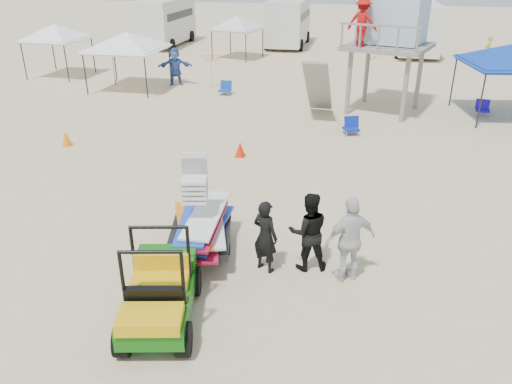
% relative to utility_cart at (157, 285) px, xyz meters
% --- Properties ---
extents(ground, '(140.00, 140.00, 0.00)m').
position_rel_utility_cart_xyz_m(ground, '(0.62, 0.01, -0.79)').
color(ground, beige).
rests_on(ground, ground).
extents(utility_cart, '(1.56, 2.42, 1.70)m').
position_rel_utility_cart_xyz_m(utility_cart, '(0.00, 0.00, 0.00)').
color(utility_cart, '#105B0E').
rests_on(utility_cart, ground).
extents(surf_trailer, '(1.66, 2.51, 2.05)m').
position_rel_utility_cart_xyz_m(surf_trailer, '(0.00, 2.33, 0.04)').
color(surf_trailer, black).
rests_on(surf_trailer, ground).
extents(man_left, '(0.69, 0.59, 1.58)m').
position_rel_utility_cart_xyz_m(man_left, '(1.52, 2.03, 0.00)').
color(man_left, black).
rests_on(man_left, ground).
extents(man_mid, '(0.98, 0.85, 1.71)m').
position_rel_utility_cart_xyz_m(man_mid, '(2.37, 2.28, 0.07)').
color(man_mid, black).
rests_on(man_mid, ground).
extents(man_right, '(1.14, 0.91, 1.82)m').
position_rel_utility_cart_xyz_m(man_right, '(3.22, 2.03, 0.12)').
color(man_right, silver).
rests_on(man_right, ground).
extents(lifeguard_tower, '(3.93, 3.93, 5.00)m').
position_rel_utility_cart_xyz_m(lifeguard_tower, '(4.06, 14.95, 2.93)').
color(lifeguard_tower, gray).
rests_on(lifeguard_tower, ground).
extents(canopy_white_a, '(3.23, 3.23, 3.15)m').
position_rel_utility_cart_xyz_m(canopy_white_a, '(-8.03, 16.40, 1.81)').
color(canopy_white_a, black).
rests_on(canopy_white_a, ground).
extents(canopy_white_b, '(2.89, 2.89, 3.18)m').
position_rel_utility_cart_xyz_m(canopy_white_b, '(-13.08, 18.45, 1.84)').
color(canopy_white_b, black).
rests_on(canopy_white_b, ground).
extents(canopy_white_c, '(3.17, 3.17, 3.03)m').
position_rel_utility_cart_xyz_m(canopy_white_c, '(-4.82, 25.81, 1.70)').
color(canopy_white_c, black).
rests_on(canopy_white_c, ground).
extents(umbrella_a, '(2.24, 2.28, 1.95)m').
position_rel_utility_cart_xyz_m(umbrella_a, '(-9.18, 16.96, 0.18)').
color(umbrella_a, red).
rests_on(umbrella_a, ground).
extents(umbrella_b, '(2.61, 2.62, 1.69)m').
position_rel_utility_cart_xyz_m(umbrella_b, '(-4.13, 17.47, 0.06)').
color(umbrella_b, '#EBAC14').
rests_on(umbrella_b, ground).
extents(cone_near, '(0.34, 0.34, 0.50)m').
position_rel_utility_cart_xyz_m(cone_near, '(-0.52, 8.35, -0.54)').
color(cone_near, red).
rests_on(cone_near, ground).
extents(cone_far, '(0.34, 0.34, 0.50)m').
position_rel_utility_cart_xyz_m(cone_far, '(-6.69, 8.16, -0.54)').
color(cone_far, orange).
rests_on(cone_far, ground).
extents(beach_chair_a, '(0.56, 0.60, 0.64)m').
position_rel_utility_cart_xyz_m(beach_chair_a, '(-3.13, 16.28, -0.48)').
color(beach_chair_a, '#0F3AA6').
rests_on(beach_chair_a, ground).
extents(beach_chair_b, '(0.68, 0.74, 0.64)m').
position_rel_utility_cart_xyz_m(beach_chair_b, '(2.97, 11.47, -0.48)').
color(beach_chair_b, '#0E2198').
rests_on(beach_chair_b, ground).
extents(beach_chair_c, '(0.63, 0.67, 0.64)m').
position_rel_utility_cart_xyz_m(beach_chair_c, '(8.23, 15.07, -0.48)').
color(beach_chair_c, '#2210B4').
rests_on(beach_chair_c, ground).
extents(rv_far_left, '(2.64, 6.80, 3.25)m').
position_rel_utility_cart_xyz_m(rv_far_left, '(-11.38, 30.00, 1.01)').
color(rv_far_left, silver).
rests_on(rv_far_left, ground).
extents(rv_mid_left, '(2.65, 6.50, 3.25)m').
position_rel_utility_cart_xyz_m(rv_mid_left, '(-2.38, 31.50, 1.01)').
color(rv_mid_left, silver).
rests_on(rv_mid_left, ground).
extents(rv_mid_right, '(2.64, 7.00, 3.25)m').
position_rel_utility_cart_xyz_m(rv_mid_right, '(6.62, 30.00, 1.01)').
color(rv_mid_right, silver).
rests_on(rv_mid_right, ground).
extents(distant_beachgoers, '(18.06, 10.30, 1.86)m').
position_rel_utility_cart_xyz_m(distant_beachgoers, '(-2.92, 19.50, 0.12)').
color(distant_beachgoers, '#3751A6').
rests_on(distant_beachgoers, ground).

